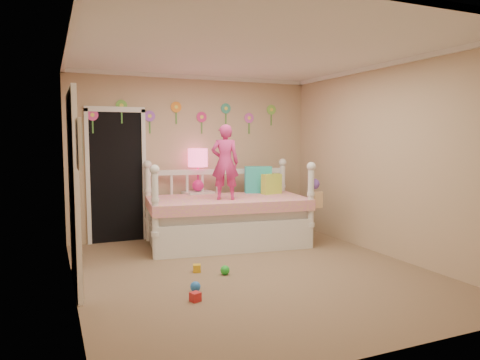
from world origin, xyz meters
name	(u,v)px	position (x,y,z in m)	size (l,w,h in m)	color
floor	(252,272)	(0.00, 0.00, 0.00)	(4.00, 4.50, 0.01)	#7F684C
ceiling	(253,50)	(0.00, 0.00, 2.60)	(4.00, 4.50, 0.01)	white
back_wall	(195,156)	(0.00, 2.25, 1.30)	(4.00, 0.01, 2.60)	tan
left_wall	(71,168)	(-2.00, 0.00, 1.30)	(0.01, 4.50, 2.60)	tan
right_wall	(387,160)	(2.00, 0.00, 1.30)	(0.01, 4.50, 2.60)	tan
crown_molding	(253,53)	(0.00, 0.00, 2.57)	(4.00, 4.50, 0.06)	white
daybed	(227,202)	(0.24, 1.42, 0.64)	(2.36, 1.27, 1.28)	white
pillow_turquoise	(258,180)	(0.91, 1.74, 0.93)	(0.43, 0.15, 0.43)	#29C4D0
pillow_lime	(272,184)	(1.05, 1.54, 0.87)	(0.33, 0.12, 0.32)	#C2E846
child	(225,162)	(0.13, 1.21, 1.25)	(0.39, 0.26, 1.08)	#D3307D
nightstand	(198,214)	(0.00, 2.07, 0.37)	(0.45, 0.34, 0.74)	white
table_lamp	(198,163)	(0.00, 2.07, 1.20)	(0.31, 0.31, 0.69)	#DF1D7E
closet_doorway	(117,175)	(-1.25, 2.23, 1.03)	(0.90, 0.04, 2.07)	black
flower_decals	(189,117)	(-0.09, 2.24, 1.94)	(3.40, 0.02, 0.50)	#B2668C
mirror_closet	(74,190)	(-1.96, 0.30, 1.05)	(0.07, 1.30, 2.10)	white
wall_picture	(79,144)	(-1.97, -0.90, 1.55)	(0.05, 0.34, 0.42)	white
hanging_bag	(315,194)	(1.36, 0.76, 0.78)	(0.20, 0.16, 0.36)	beige
toy_scatter	(205,278)	(-0.66, -0.19, 0.06)	(0.80, 1.30, 0.11)	#996666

